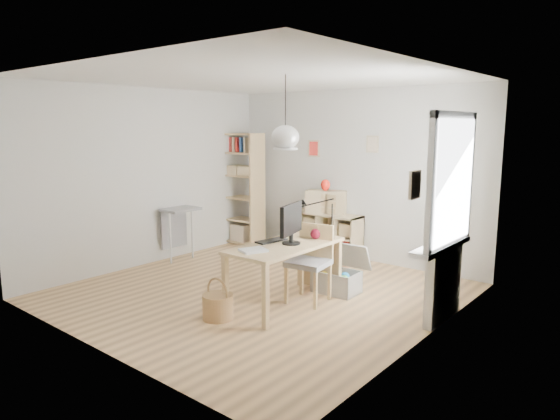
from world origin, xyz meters
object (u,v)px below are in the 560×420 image
Objects in this scene: tall_bookshelf at (241,184)px; desk at (285,252)px; storage_chest at (339,277)px; monitor at (291,222)px; cube_shelf at (321,237)px; chair at (311,258)px; drawer_chest at (326,202)px.

desk is at bearing -37.01° from tall_bookshelf.
tall_bookshelf is 3.17m from storage_chest.
tall_bookshelf reaches higher than monitor.
monitor is (1.07, -2.18, 0.72)m from cube_shelf.
storage_chest is 1.15m from monitor.
chair is 1.45× the size of storage_chest.
cube_shelf is 2.54m from monitor.
monitor is 0.84× the size of drawer_chest.
tall_bookshelf reaches higher than chair.
drawer_chest reaches higher than desk.
tall_bookshelf is at bearing 142.99° from desk.
desk is at bearing -65.39° from cube_shelf.
tall_bookshelf is 3.69× the size of monitor.
chair is 0.62m from storage_chest.
monitor reaches higher than chair.
chair is 2.18m from drawer_chest.
cube_shelf is at bearing 112.24° from chair.
desk is at bearing -153.89° from monitor.
tall_bookshelf is at bearing 140.02° from chair.
cube_shelf is 0.62m from drawer_chest.
tall_bookshelf is 2.13× the size of chair.
cube_shelf is 2.16× the size of storage_chest.
storage_chest is 1.20× the size of monitor.
drawer_chest is at bearing 110.30° from chair.
desk reaches higher than cube_shelf.
cube_shelf is 1.89m from storage_chest.
monitor is (0.05, 0.05, 0.36)m from desk.
cube_shelf is 2.17× the size of drawer_chest.
desk is 1.60× the size of chair.
drawer_chest is (-1.06, 1.87, 0.37)m from chair.
cube_shelf is at bearing 100.52° from monitor.
drawer_chest is (1.67, 0.24, -0.18)m from tall_bookshelf.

